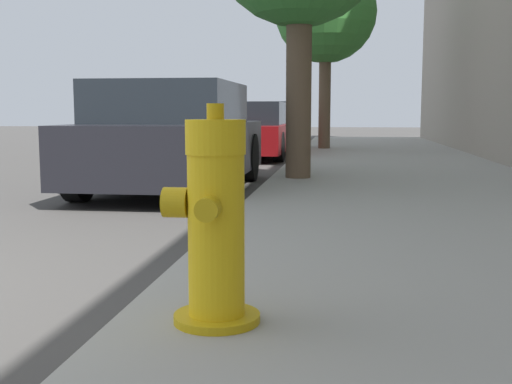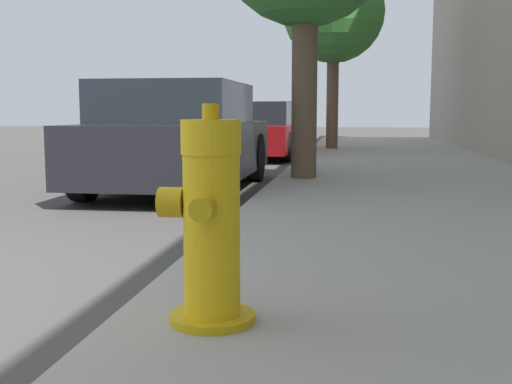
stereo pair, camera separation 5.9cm
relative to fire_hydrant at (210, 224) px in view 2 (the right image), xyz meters
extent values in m
cylinder|color=#C39C11|center=(0.01, 0.00, -0.39)|extent=(0.36, 0.36, 0.04)
cylinder|color=yellow|center=(0.01, 0.00, -0.04)|extent=(0.23, 0.23, 0.66)
cylinder|color=yellow|center=(0.01, 0.00, 0.36)|extent=(0.24, 0.24, 0.14)
cylinder|color=#C39C11|center=(0.01, 0.00, 0.46)|extent=(0.07, 0.07, 0.06)
cylinder|color=#C39C11|center=(0.01, -0.16, 0.09)|extent=(0.09, 0.09, 0.09)
cylinder|color=#C39C11|center=(0.01, 0.16, 0.09)|extent=(0.09, 0.09, 0.09)
cylinder|color=#C39C11|center=(-0.16, 0.00, 0.09)|extent=(0.10, 0.13, 0.13)
cube|color=black|center=(-1.64, 5.54, -0.02)|extent=(1.76, 3.91, 0.68)
cube|color=black|center=(-1.64, 5.38, 0.57)|extent=(1.62, 2.15, 0.50)
cylinder|color=black|center=(-2.45, 6.75, -0.21)|extent=(0.20, 0.69, 0.69)
cylinder|color=black|center=(-0.84, 6.75, -0.21)|extent=(0.20, 0.69, 0.69)
cylinder|color=black|center=(-2.45, 4.32, -0.21)|extent=(0.20, 0.69, 0.69)
cylinder|color=black|center=(-0.84, 4.32, -0.21)|extent=(0.20, 0.69, 0.69)
cube|color=maroon|center=(-1.60, 11.76, -0.11)|extent=(1.83, 4.47, 0.57)
cube|color=black|center=(-1.60, 11.58, 0.42)|extent=(1.68, 2.46, 0.48)
cylinder|color=black|center=(-2.44, 13.15, -0.25)|extent=(0.20, 0.61, 0.61)
cylinder|color=black|center=(-0.77, 13.15, -0.25)|extent=(0.20, 0.61, 0.61)
cylinder|color=black|center=(-2.44, 10.38, -0.25)|extent=(0.20, 0.61, 0.61)
cylinder|color=black|center=(-0.77, 10.38, -0.25)|extent=(0.20, 0.61, 0.61)
cube|color=#B7B7BC|center=(-1.53, 17.77, -0.06)|extent=(1.71, 4.34, 0.61)
cube|color=black|center=(-1.53, 17.60, 0.50)|extent=(1.57, 2.39, 0.52)
cylinder|color=black|center=(-2.31, 19.12, -0.21)|extent=(0.20, 0.69, 0.69)
cylinder|color=black|center=(-0.76, 19.12, -0.21)|extent=(0.20, 0.69, 0.69)
cylinder|color=black|center=(-2.31, 16.42, -0.21)|extent=(0.20, 0.69, 0.69)
cylinder|color=black|center=(-0.76, 16.42, -0.21)|extent=(0.20, 0.69, 0.69)
cylinder|color=brown|center=(-0.07, 5.95, 0.77)|extent=(0.33, 0.33, 2.36)
cylinder|color=brown|center=(0.07, 12.88, 0.80)|extent=(0.28, 0.28, 2.42)
sphere|color=#387F33|center=(0.07, 12.88, 2.77)|extent=(2.37, 2.37, 2.37)
camera|label=1|loc=(0.51, -2.54, 0.46)|focal=45.00mm
camera|label=2|loc=(0.57, -2.53, 0.46)|focal=45.00mm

